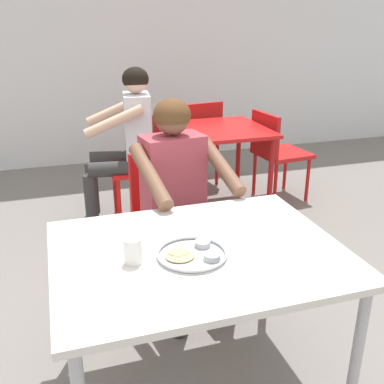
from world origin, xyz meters
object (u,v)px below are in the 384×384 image
object	(u,v)px
diner_foreground	(180,187)
chair_red_far	(198,136)
table_foreground	(198,264)
drinking_cup	(133,250)
table_background_red	(219,139)
chair_red_right	(275,149)
patron_background	(127,132)
thali_tray	(193,254)
chair_foreground	(167,209)
chair_red_left	(146,162)

from	to	relation	value
diner_foreground	chair_red_far	world-z (taller)	diner_foreground
table_foreground	drinking_cup	bearing A→B (deg)	-174.82
table_background_red	chair_red_right	xyz separation A→B (m)	(0.56, 0.04, -0.15)
diner_foreground	table_background_red	world-z (taller)	diner_foreground
table_background_red	patron_background	bearing A→B (deg)	179.13
table_background_red	chair_red_right	distance (m)	0.58
table_foreground	thali_tray	distance (m)	0.10
table_foreground	patron_background	world-z (taller)	patron_background
table_foreground	chair_red_right	size ratio (longest dim) A/B	1.42
drinking_cup	patron_background	xyz separation A→B (m)	(0.32, 1.99, -0.04)
table_foreground	chair_red_right	bearing A→B (deg)	54.99
chair_foreground	chair_red_far	xyz separation A→B (m)	(0.74, 1.64, 0.00)
chair_foreground	chair_red_right	xyz separation A→B (m)	(1.30, 1.07, -0.02)
drinking_cup	chair_red_far	world-z (taller)	chair_red_far
drinking_cup	chair_foreground	xyz separation A→B (m)	(0.37, 0.96, -0.28)
table_foreground	drinking_cup	xyz separation A→B (m)	(-0.27, -0.02, 0.12)
drinking_cup	patron_background	world-z (taller)	patron_background
chair_foreground	table_background_red	size ratio (longest dim) A/B	1.05
thali_tray	chair_foreground	bearing A→B (deg)	81.65
table_background_red	patron_background	distance (m)	0.80
chair_foreground	drinking_cup	bearing A→B (deg)	-111.37
chair_red_far	chair_red_left	bearing A→B (deg)	-136.23
thali_tray	table_background_red	bearing A→B (deg)	66.35
diner_foreground	table_background_red	bearing A→B (deg)	60.32
chair_red_right	chair_red_far	distance (m)	0.80
chair_red_right	patron_background	xyz separation A→B (m)	(-1.35, -0.03, 0.26)
table_background_red	chair_red_far	distance (m)	0.63
table_background_red	chair_red_left	size ratio (longest dim) A/B	0.96
table_foreground	chair_red_right	xyz separation A→B (m)	(1.40, 2.00, -0.17)
chair_foreground	chair_red_right	bearing A→B (deg)	39.47
table_foreground	thali_tray	xyz separation A→B (m)	(-0.04, -0.05, 0.08)
chair_foreground	table_background_red	distance (m)	1.26
chair_red_right	drinking_cup	bearing A→B (deg)	-129.54
chair_red_right	diner_foreground	bearing A→B (deg)	-134.67
diner_foreground	chair_red_right	world-z (taller)	diner_foreground
chair_red_right	patron_background	size ratio (longest dim) A/B	0.65
table_foreground	table_background_red	size ratio (longest dim) A/B	1.46
table_foreground	chair_red_left	world-z (taller)	chair_red_left
thali_tray	chair_red_far	xyz separation A→B (m)	(0.89, 2.62, -0.23)
thali_tray	chair_red_right	xyz separation A→B (m)	(1.44, 2.04, -0.25)
table_foreground	chair_red_far	world-z (taller)	chair_red_far
table_background_red	chair_red_far	size ratio (longest dim) A/B	0.94
table_foreground	diner_foreground	bearing A→B (deg)	79.71
table_background_red	thali_tray	bearing A→B (deg)	-113.65
table_foreground	table_background_red	distance (m)	2.13
thali_tray	chair_red_left	xyz separation A→B (m)	(0.23, 1.99, -0.24)
thali_tray	chair_red_left	distance (m)	2.01
chair_foreground	chair_red_left	distance (m)	1.01
chair_red_left	chair_red_far	distance (m)	0.91
chair_foreground	chair_red_left	bearing A→B (deg)	85.29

